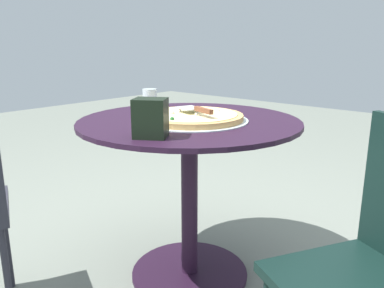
# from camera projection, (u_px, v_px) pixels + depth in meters

# --- Properties ---
(ground_plane) EXTENTS (10.00, 10.00, 0.00)m
(ground_plane) POSITION_uv_depth(u_px,v_px,m) (190.00, 274.00, 1.78)
(ground_plane) COLOR slate
(patio_table) EXTENTS (0.92, 0.92, 0.72)m
(patio_table) POSITION_uv_depth(u_px,v_px,m) (189.00, 168.00, 1.65)
(patio_table) COLOR black
(patio_table) RESTS_ON ground
(pizza_on_tray) EXTENTS (0.46, 0.46, 0.05)m
(pizza_on_tray) POSITION_uv_depth(u_px,v_px,m) (192.00, 117.00, 1.57)
(pizza_on_tray) COLOR silver
(pizza_on_tray) RESTS_ON patio_table
(pizza_server) EXTENTS (0.11, 0.22, 0.02)m
(pizza_server) POSITION_uv_depth(u_px,v_px,m) (197.00, 109.00, 1.53)
(pizza_server) COLOR silver
(pizza_server) RESTS_ON pizza_on_tray
(drinking_cup) EXTENTS (0.07, 0.07, 0.10)m
(drinking_cup) POSITION_uv_depth(u_px,v_px,m) (150.00, 99.00, 1.82)
(drinking_cup) COLOR silver
(drinking_cup) RESTS_ON patio_table
(napkin_dispenser) EXTENTS (0.13, 0.14, 0.13)m
(napkin_dispenser) POSITION_uv_depth(u_px,v_px,m) (151.00, 118.00, 1.27)
(napkin_dispenser) COLOR black
(napkin_dispenser) RESTS_ON patio_table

